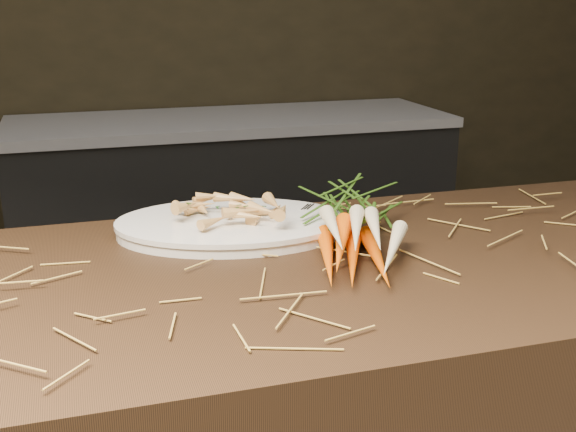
# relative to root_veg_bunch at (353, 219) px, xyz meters

# --- Properties ---
(back_counter) EXTENTS (1.82, 0.62, 0.84)m
(back_counter) POSITION_rel_root_veg_bunch_xyz_m (0.18, 1.79, -0.52)
(back_counter) COLOR black
(back_counter) RESTS_ON ground
(straw_bedding) EXTENTS (1.40, 0.60, 0.02)m
(straw_bedding) POSITION_rel_root_veg_bunch_xyz_m (-0.12, -0.09, -0.03)
(straw_bedding) COLOR olive
(straw_bedding) RESTS_ON main_counter
(root_veg_bunch) EXTENTS (0.28, 0.47, 0.09)m
(root_veg_bunch) POSITION_rel_root_veg_bunch_xyz_m (0.00, 0.00, 0.00)
(root_veg_bunch) COLOR #EF4704
(root_veg_bunch) RESTS_ON main_counter
(serving_platter) EXTENTS (0.47, 0.36, 0.02)m
(serving_platter) POSITION_rel_root_veg_bunch_xyz_m (-0.20, 0.11, -0.03)
(serving_platter) COLOR white
(serving_platter) RESTS_ON main_counter
(roasted_veg_heap) EXTENTS (0.23, 0.19, 0.05)m
(roasted_veg_heap) POSITION_rel_root_veg_bunch_xyz_m (-0.20, 0.11, 0.00)
(roasted_veg_heap) COLOR tan
(roasted_veg_heap) RESTS_ON serving_platter
(serving_fork) EXTENTS (0.11, 0.13, 0.00)m
(serving_fork) POSITION_rel_root_veg_bunch_xyz_m (-0.05, 0.06, -0.02)
(serving_fork) COLOR silver
(serving_fork) RESTS_ON serving_platter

